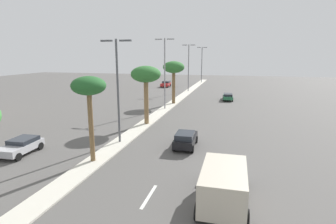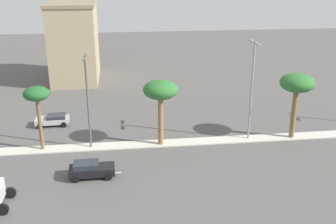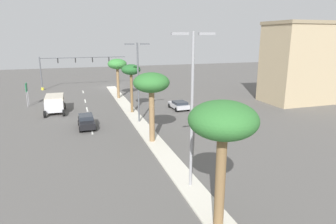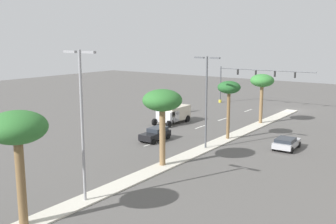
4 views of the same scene
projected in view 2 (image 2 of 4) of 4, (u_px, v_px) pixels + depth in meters
The scene contains 11 objects.
ground_plane at pixel (183, 143), 41.97m from camera, with size 160.00×160.00×0.00m, color #565451.
median_curb at pixel (279, 137), 43.22m from camera, with size 1.80×95.08×0.12m, color beige.
lane_stripe_near at pixel (106, 173), 35.65m from camera, with size 0.20×2.80×0.01m, color silver.
commercial_building at pixel (75, 42), 64.16m from camera, with size 12.71×7.37×12.49m.
palm_tree_inboard at pixel (37, 96), 38.41m from camera, with size 2.56×2.56×6.56m.
palm_tree_center at pixel (160, 92), 39.53m from camera, with size 3.49×3.49×6.85m.
palm_tree_right at pixel (297, 85), 41.18m from camera, with size 3.58×3.58×7.07m.
street_lamp_inboard at pixel (87, 95), 38.94m from camera, with size 2.90×0.24×9.45m.
street_lamp_mid at pixel (252, 84), 40.79m from camera, with size 2.90×0.24×10.48m.
sedan_silver_outboard at pixel (53, 120), 46.51m from camera, with size 2.20×3.89×1.26m.
sedan_black_mid at pixel (91, 169), 34.79m from camera, with size 1.91×3.99×1.45m.
Camera 2 is at (37.87, 30.48, 17.27)m, focal length 42.42 mm.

